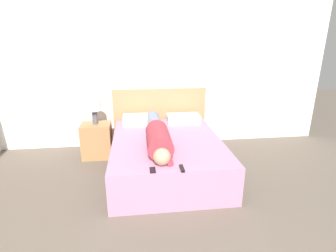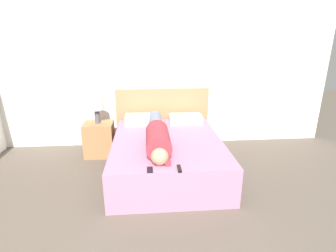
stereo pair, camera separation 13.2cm
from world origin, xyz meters
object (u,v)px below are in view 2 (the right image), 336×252
bed (167,155)px  table_lamp (96,106)px  pillow_near_headboard (143,119)px  nightstand (99,139)px  tv_remote (179,169)px  pillow_second (185,119)px  cell_phone (150,170)px  person_lying (157,135)px

bed → table_lamp: table_lamp is taller
bed → pillow_near_headboard: (-0.35, 0.75, 0.32)m
nightstand → tv_remote: 1.92m
tv_remote → pillow_near_headboard: bearing=104.0°
bed → tv_remote: bearing=-86.1°
pillow_near_headboard → pillow_second: bearing=0.0°
pillow_near_headboard → cell_phone: 1.64m
tv_remote → table_lamp: bearing=126.3°
pillow_near_headboard → tv_remote: pillow_near_headboard is taller
nightstand → tv_remote: (1.13, -1.54, 0.23)m
cell_phone → bed: bearing=73.8°
nightstand → pillow_second: 1.47m
table_lamp → pillow_second: 1.47m
table_lamp → tv_remote: bearing=-53.7°
pillow_second → person_lying: bearing=-119.6°
bed → table_lamp: bearing=149.2°
nightstand → pillow_second: size_ratio=1.04×
nightstand → pillow_near_headboard: size_ratio=0.99×
pillow_second → cell_phone: size_ratio=4.15×
nightstand → pillow_near_headboard: bearing=8.9°
bed → person_lying: 0.43m
pillow_near_headboard → pillow_second: (0.72, 0.00, -0.01)m
pillow_second → tv_remote: 1.68m
nightstand → person_lying: person_lying is taller
nightstand → cell_phone: (0.81, -1.53, 0.22)m
pillow_near_headboard → bed: bearing=-64.9°
pillow_near_headboard → cell_phone: size_ratio=4.37×
person_lying → pillow_near_headboard: (-0.21, 0.90, -0.06)m
nightstand → cell_phone: 1.74m
tv_remote → pillow_second: bearing=79.4°
pillow_second → cell_phone: 1.76m
table_lamp → pillow_second: bearing=4.5°
cell_phone → pillow_near_headboard: bearing=93.2°
pillow_near_headboard → pillow_second: pillow_near_headboard is taller
bed → pillow_second: pillow_second is taller
pillow_near_headboard → nightstand: bearing=-171.1°
nightstand → pillow_second: (1.44, 0.11, 0.28)m
table_lamp → tv_remote: table_lamp is taller
bed → person_lying: size_ratio=1.17×
bed → table_lamp: size_ratio=4.90×
person_lying → bed: bearing=46.9°
person_lying → pillow_second: bearing=60.4°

